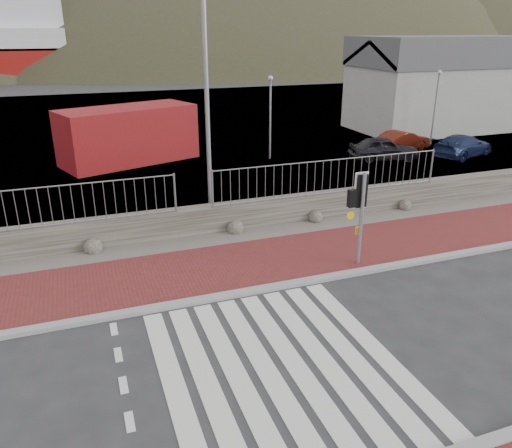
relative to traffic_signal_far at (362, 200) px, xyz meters
name	(u,v)px	position (x,y,z in m)	size (l,w,h in m)	color
ground	(280,367)	(-3.77, -3.47, -1.97)	(220.00, 220.00, 0.00)	#28282B
sidewalk_far	(218,269)	(-3.77, 1.03, -1.93)	(40.00, 3.00, 0.08)	maroon
kerb_far	(235,294)	(-3.77, -0.47, -1.92)	(40.00, 0.25, 0.12)	gray
zebra_crossing	(280,367)	(-3.77, -3.47, -1.96)	(4.62, 5.60, 0.01)	silver
gravel_strip	(201,242)	(-3.77, 3.03, -1.94)	(40.00, 1.50, 0.06)	#59544C
stone_wall	(194,221)	(-3.77, 3.83, -1.52)	(40.00, 0.60, 0.90)	#403C34
railing	(193,182)	(-3.77, 3.68, -0.15)	(18.07, 0.07, 1.22)	gray
quay	(125,126)	(-3.77, 24.43, -1.97)	(120.00, 40.00, 0.50)	#4C4C4F
water	(95,80)	(-3.77, 59.43, -1.97)	(220.00, 50.00, 0.05)	#3F4C54
harbor_building	(447,83)	(16.23, 16.43, 0.96)	(12.20, 6.20, 5.80)	#9E9E99
hills_backdrop	(138,189)	(2.97, 84.43, -25.02)	(254.00, 90.00, 100.00)	#2C331E
traffic_signal_far	(362,200)	(0.00, 0.00, 0.00)	(0.64, 0.24, 2.72)	gray
streetlight	(210,81)	(-2.87, 4.68, 2.76)	(1.71, 0.79, 8.40)	gray
shipping_container	(128,135)	(-4.60, 14.23, -0.62)	(6.47, 2.70, 2.70)	maroon
car_a	(384,148)	(7.54, 10.19, -1.38)	(1.39, 3.46, 1.18)	black
car_b	(402,141)	(9.57, 11.50, -1.41)	(1.18, 3.38, 1.11)	#50150B
car_c	(463,146)	(11.85, 9.43, -1.40)	(1.59, 3.92, 1.14)	#151E43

